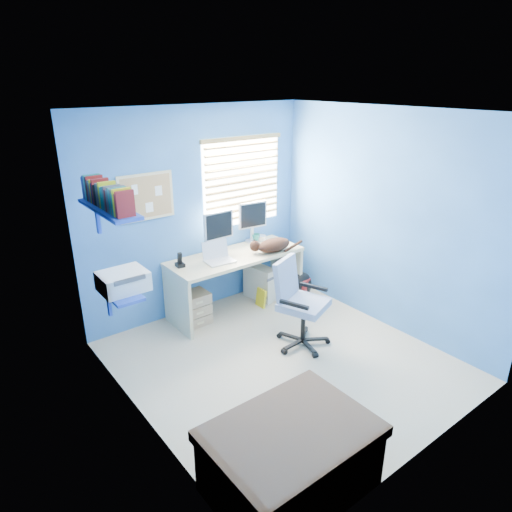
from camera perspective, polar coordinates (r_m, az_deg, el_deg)
floor at (r=4.90m, az=3.35°, el=-13.04°), size 3.00×3.20×0.00m
ceiling at (r=4.05m, az=4.14°, el=17.55°), size 3.00×3.20×0.00m
wall_back at (r=5.56m, az=-7.27°, el=5.38°), size 3.00×0.01×2.50m
wall_front at (r=3.40m, az=21.88°, el=-6.86°), size 3.00×0.01×2.50m
wall_left at (r=3.58m, az=-14.73°, el=-4.45°), size 0.01×3.20×2.50m
wall_right at (r=5.38m, az=15.85°, el=4.19°), size 0.01×3.20×2.50m
desk at (r=5.74m, az=-2.51°, el=-3.31°), size 1.70×0.65×0.74m
laptop at (r=5.36m, az=-4.56°, el=0.35°), size 0.36×0.29×0.22m
monitor_left at (r=5.55m, az=-4.78°, el=2.88°), size 0.40×0.12×0.54m
monitor_right at (r=5.96m, az=-0.52°, el=4.26°), size 0.41×0.17×0.54m
phone at (r=5.29m, az=-9.51°, el=-0.45°), size 0.10×0.12×0.17m
mug at (r=6.04m, az=-0.02°, el=2.29°), size 0.10×0.09×0.10m
cd_spindle at (r=6.08m, az=0.64°, el=2.28°), size 0.13×0.13×0.07m
cat at (r=5.68m, az=2.27°, el=1.38°), size 0.53×0.40×0.17m
tower_pc at (r=6.07m, az=0.50°, el=-3.34°), size 0.27×0.47×0.45m
drawer_boxes at (r=5.52m, az=-7.77°, el=-6.49°), size 0.35×0.28×0.41m
yellow_book at (r=5.90m, az=0.63°, el=-5.26°), size 0.03×0.17×0.24m
backpack at (r=6.12m, az=5.66°, el=-3.67°), size 0.38×0.33×0.37m
bed_corner at (r=3.53m, az=4.31°, el=-23.90°), size 1.10×0.78×0.53m
office_chair at (r=5.03m, az=5.43°, el=-7.24°), size 0.74×0.74×0.98m
window_blinds at (r=5.80m, az=-1.66°, el=9.29°), size 1.15×0.05×1.10m
corkboard at (r=5.18m, az=-13.54°, el=7.20°), size 0.64×0.02×0.52m
wall_shelves at (r=4.22m, az=-17.27°, el=1.94°), size 0.42×0.90×1.05m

